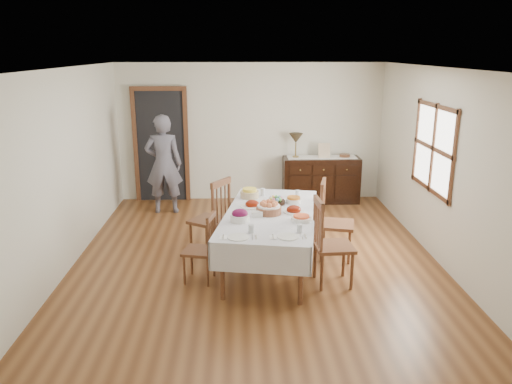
{
  "coord_description": "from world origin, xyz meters",
  "views": [
    {
      "loc": [
        -0.23,
        -6.44,
        2.82
      ],
      "look_at": [
        0.0,
        0.1,
        0.95
      ],
      "focal_mm": 35.0,
      "sensor_mm": 36.0,
      "label": 1
    }
  ],
  "objects_px": {
    "chair_left_near": "(203,247)",
    "sideboard": "(321,180)",
    "chair_right_far": "(333,220)",
    "dining_table": "(270,219)",
    "chair_left_far": "(213,217)",
    "person": "(164,161)",
    "chair_right_near": "(329,242)",
    "table_lamp": "(296,139)"
  },
  "relations": [
    {
      "from": "chair_right_near",
      "to": "dining_table",
      "type": "bearing_deg",
      "value": 50.46
    },
    {
      "from": "dining_table",
      "to": "table_lamp",
      "type": "height_order",
      "value": "table_lamp"
    },
    {
      "from": "chair_right_near",
      "to": "table_lamp",
      "type": "height_order",
      "value": "table_lamp"
    },
    {
      "from": "chair_right_near",
      "to": "person",
      "type": "xyz_separation_m",
      "value": [
        -2.42,
        2.96,
        0.38
      ]
    },
    {
      "from": "dining_table",
      "to": "chair_right_near",
      "type": "distance_m",
      "value": 0.86
    },
    {
      "from": "sideboard",
      "to": "chair_right_near",
      "type": "bearing_deg",
      "value": -97.54
    },
    {
      "from": "sideboard",
      "to": "table_lamp",
      "type": "height_order",
      "value": "table_lamp"
    },
    {
      "from": "dining_table",
      "to": "chair_right_near",
      "type": "height_order",
      "value": "chair_right_near"
    },
    {
      "from": "dining_table",
      "to": "chair_left_far",
      "type": "height_order",
      "value": "chair_left_far"
    },
    {
      "from": "dining_table",
      "to": "table_lamp",
      "type": "xyz_separation_m",
      "value": [
        0.66,
        3.02,
        0.53
      ]
    },
    {
      "from": "chair_left_far",
      "to": "table_lamp",
      "type": "relative_size",
      "value": 2.44
    },
    {
      "from": "sideboard",
      "to": "dining_table",
      "type": "bearing_deg",
      "value": -111.12
    },
    {
      "from": "chair_left_far",
      "to": "dining_table",
      "type": "bearing_deg",
      "value": 91.08
    },
    {
      "from": "person",
      "to": "table_lamp",
      "type": "distance_m",
      "value": 2.47
    },
    {
      "from": "chair_left_far",
      "to": "chair_right_near",
      "type": "xyz_separation_m",
      "value": [
        1.48,
        -0.97,
        -0.01
      ]
    },
    {
      "from": "chair_left_far",
      "to": "sideboard",
      "type": "xyz_separation_m",
      "value": [
        1.94,
        2.52,
        -0.13
      ]
    },
    {
      "from": "chair_left_far",
      "to": "chair_right_near",
      "type": "bearing_deg",
      "value": 88.84
    },
    {
      "from": "chair_left_near",
      "to": "sideboard",
      "type": "relative_size",
      "value": 0.62
    },
    {
      "from": "sideboard",
      "to": "table_lamp",
      "type": "bearing_deg",
      "value": 177.45
    },
    {
      "from": "dining_table",
      "to": "person",
      "type": "xyz_separation_m",
      "value": [
        -1.73,
        2.46,
        0.26
      ]
    },
    {
      "from": "sideboard",
      "to": "chair_left_far",
      "type": "bearing_deg",
      "value": -127.54
    },
    {
      "from": "chair_left_near",
      "to": "person",
      "type": "bearing_deg",
      "value": -150.76
    },
    {
      "from": "chair_left_far",
      "to": "sideboard",
      "type": "relative_size",
      "value": 0.78
    },
    {
      "from": "chair_right_near",
      "to": "chair_right_far",
      "type": "relative_size",
      "value": 1.0
    },
    {
      "from": "chair_left_far",
      "to": "person",
      "type": "height_order",
      "value": "person"
    },
    {
      "from": "chair_left_far",
      "to": "person",
      "type": "distance_m",
      "value": 2.23
    },
    {
      "from": "chair_left_near",
      "to": "chair_left_far",
      "type": "distance_m",
      "value": 0.85
    },
    {
      "from": "chair_left_near",
      "to": "dining_table",
      "type": "bearing_deg",
      "value": 124.88
    },
    {
      "from": "person",
      "to": "chair_right_far",
      "type": "bearing_deg",
      "value": 137.69
    },
    {
      "from": "chair_left_far",
      "to": "chair_left_near",
      "type": "bearing_deg",
      "value": 26.31
    },
    {
      "from": "chair_right_far",
      "to": "table_lamp",
      "type": "relative_size",
      "value": 2.41
    },
    {
      "from": "chair_right_near",
      "to": "sideboard",
      "type": "distance_m",
      "value": 3.53
    },
    {
      "from": "chair_left_far",
      "to": "person",
      "type": "xyz_separation_m",
      "value": [
        -0.95,
        1.98,
        0.37
      ]
    },
    {
      "from": "sideboard",
      "to": "table_lamp",
      "type": "distance_m",
      "value": 0.93
    },
    {
      "from": "chair_right_near",
      "to": "person",
      "type": "height_order",
      "value": "person"
    },
    {
      "from": "dining_table",
      "to": "chair_right_far",
      "type": "xyz_separation_m",
      "value": [
        0.89,
        0.32,
        -0.12
      ]
    },
    {
      "from": "chair_left_near",
      "to": "table_lamp",
      "type": "distance_m",
      "value": 3.79
    },
    {
      "from": "chair_left_near",
      "to": "sideboard",
      "type": "xyz_separation_m",
      "value": [
        2.03,
        3.36,
        -0.02
      ]
    },
    {
      "from": "chair_right_far",
      "to": "sideboard",
      "type": "bearing_deg",
      "value": 7.94
    },
    {
      "from": "chair_left_near",
      "to": "sideboard",
      "type": "bearing_deg",
      "value": 161.17
    },
    {
      "from": "chair_left_near",
      "to": "chair_right_far",
      "type": "height_order",
      "value": "chair_right_far"
    },
    {
      "from": "chair_right_far",
      "to": "person",
      "type": "xyz_separation_m",
      "value": [
        -2.61,
        2.14,
        0.38
      ]
    }
  ]
}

